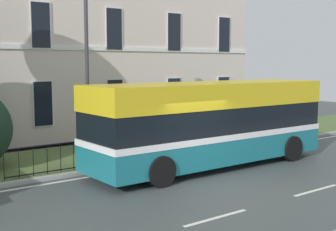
{
  "coord_description": "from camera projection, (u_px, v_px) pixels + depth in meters",
  "views": [
    {
      "loc": [
        -9.43,
        -9.62,
        3.69
      ],
      "look_at": [
        1.09,
        4.14,
        1.73
      ],
      "focal_mm": 49.38,
      "sensor_mm": 36.0,
      "label": 1
    }
  ],
  "objects": [
    {
      "name": "litter_bin",
      "position": [
        256.0,
        127.0,
        21.69
      ],
      "size": [
        0.55,
        0.55,
        1.18
      ],
      "color": "black",
      "rests_on": "ground_plane"
    },
    {
      "name": "street_lamp_post",
      "position": [
        86.0,
        40.0,
        16.57
      ],
      "size": [
        0.36,
        0.24,
        7.79
      ],
      "color": "#333338",
      "rests_on": "ground_plane"
    },
    {
      "name": "iron_verge_railing",
      "position": [
        181.0,
        141.0,
        18.27
      ],
      "size": [
        13.93,
        0.04,
        0.97
      ],
      "color": "black",
      "rests_on": "ground_plane"
    },
    {
      "name": "single_decker_bus",
      "position": [
        211.0,
        122.0,
        16.47
      ],
      "size": [
        9.43,
        2.69,
        3.01
      ],
      "rotation": [
        0.0,
        0.0,
        -0.0
      ],
      "color": "#196C7A",
      "rests_on": "ground_plane"
    },
    {
      "name": "ground_plane",
      "position": [
        204.0,
        183.0,
        14.38
      ],
      "size": [
        60.0,
        56.0,
        0.18
      ],
      "color": "#414747"
    },
    {
      "name": "georgian_townhouse",
      "position": [
        71.0,
        13.0,
        25.19
      ],
      "size": [
        18.34,
        9.26,
        12.57
      ],
      "color": "beige",
      "rests_on": "ground_plane"
    }
  ]
}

